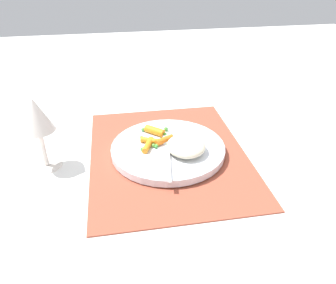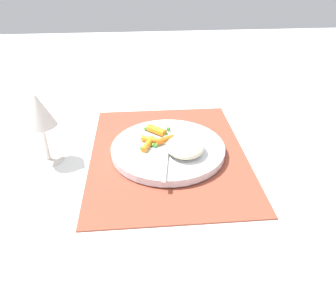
{
  "view_description": "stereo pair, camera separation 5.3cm",
  "coord_description": "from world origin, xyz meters",
  "px_view_note": "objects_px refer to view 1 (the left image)",
  "views": [
    {
      "loc": [
        -0.62,
        0.11,
        0.41
      ],
      "look_at": [
        0.0,
        0.0,
        0.03
      ],
      "focal_mm": 35.16,
      "sensor_mm": 36.0,
      "label": 1
    },
    {
      "loc": [
        -0.62,
        0.05,
        0.41
      ],
      "look_at": [
        0.0,
        0.0,
        0.03
      ],
      "focal_mm": 35.16,
      "sensor_mm": 36.0,
      "label": 2
    }
  ],
  "objects_px": {
    "fork": "(168,150)",
    "wine_glass": "(37,117)",
    "carrot_portion": "(155,138)",
    "rice_mound": "(186,146)",
    "plate": "(168,149)"
  },
  "relations": [
    {
      "from": "carrot_portion",
      "to": "wine_glass",
      "type": "xyz_separation_m",
      "value": [
        -0.03,
        0.24,
        0.09
      ]
    },
    {
      "from": "fork",
      "to": "wine_glass",
      "type": "distance_m",
      "value": 0.28
    },
    {
      "from": "rice_mound",
      "to": "fork",
      "type": "relative_size",
      "value": 0.49
    },
    {
      "from": "rice_mound",
      "to": "fork",
      "type": "height_order",
      "value": "rice_mound"
    },
    {
      "from": "plate",
      "to": "wine_glass",
      "type": "relative_size",
      "value": 1.61
    },
    {
      "from": "plate",
      "to": "fork",
      "type": "xyz_separation_m",
      "value": [
        -0.02,
        0.0,
        0.01
      ]
    },
    {
      "from": "plate",
      "to": "carrot_portion",
      "type": "height_order",
      "value": "carrot_portion"
    },
    {
      "from": "rice_mound",
      "to": "wine_glass",
      "type": "relative_size",
      "value": 0.58
    },
    {
      "from": "fork",
      "to": "rice_mound",
      "type": "bearing_deg",
      "value": -99.09
    },
    {
      "from": "plate",
      "to": "fork",
      "type": "relative_size",
      "value": 1.35
    },
    {
      "from": "carrot_portion",
      "to": "fork",
      "type": "relative_size",
      "value": 0.55
    },
    {
      "from": "carrot_portion",
      "to": "fork",
      "type": "distance_m",
      "value": 0.06
    },
    {
      "from": "rice_mound",
      "to": "plate",
      "type": "bearing_deg",
      "value": 48.99
    },
    {
      "from": "fork",
      "to": "wine_glass",
      "type": "relative_size",
      "value": 1.19
    },
    {
      "from": "rice_mound",
      "to": "wine_glass",
      "type": "xyz_separation_m",
      "value": [
        0.03,
        0.3,
        0.08
      ]
    }
  ]
}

